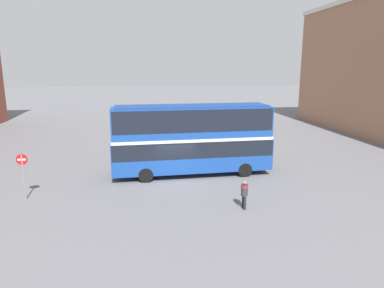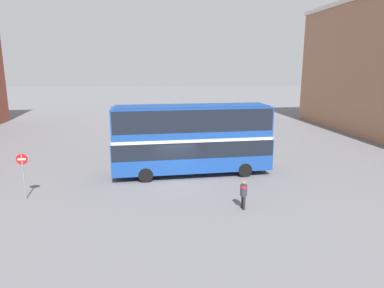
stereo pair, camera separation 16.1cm
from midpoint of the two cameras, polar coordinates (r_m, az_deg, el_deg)
ground_plane at (r=23.37m, az=-2.98°, el=-6.00°), size 240.00×240.00×0.00m
double_decker_bus at (r=23.82m, az=-0.19°, el=1.39°), size 11.13×2.90×4.95m
pedestrian_foreground at (r=18.64m, az=8.47°, el=-7.88°), size 0.42×0.42×1.59m
parked_car_kerb_near at (r=34.51m, az=-8.57°, el=1.29°), size 4.27×2.02×1.48m
no_entry_sign at (r=21.78m, az=-26.55°, el=-3.78°), size 0.64×0.08×2.70m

